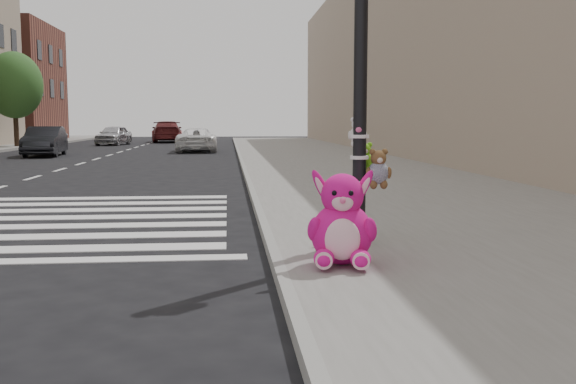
{
  "coord_description": "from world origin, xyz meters",
  "views": [
    {
      "loc": [
        1.03,
        -5.74,
        1.63
      ],
      "look_at": [
        1.77,
        2.09,
        0.75
      ],
      "focal_mm": 40.0,
      "sensor_mm": 36.0,
      "label": 1
    }
  ],
  "objects": [
    {
      "name": "tree_far_c",
      "position": [
        -11.2,
        33.0,
        3.65
      ],
      "size": [
        3.2,
        3.2,
        5.44
      ],
      "color": "#382619",
      "rests_on": "sidewalk_far"
    },
    {
      "name": "car_dark_far",
      "position": [
        -7.3,
        24.57,
        0.68
      ],
      "size": [
        1.82,
        4.24,
        1.36
      ],
      "primitive_type": "imported",
      "rotation": [
        0.0,
        0.0,
        0.09
      ],
      "color": "black",
      "rests_on": "ground"
    },
    {
      "name": "ground",
      "position": [
        0.0,
        0.0,
        0.0
      ],
      "size": [
        120.0,
        120.0,
        0.0
      ],
      "primitive_type": "plane",
      "color": "black",
      "rests_on": "ground"
    },
    {
      "name": "signal_pole",
      "position": [
        2.64,
        1.81,
        1.76
      ],
      "size": [
        0.7,
        0.49,
        4.0
      ],
      "color": "black",
      "rests_on": "sidewalk_near"
    },
    {
      "name": "car_maroon_near",
      "position": [
        -3.5,
        43.38,
        0.79
      ],
      "size": [
        2.68,
        5.59,
        1.57
      ],
      "primitive_type": "imported",
      "rotation": [
        0.0,
        0.0,
        3.23
      ],
      "color": "maroon",
      "rests_on": "ground"
    },
    {
      "name": "red_teddy",
      "position": [
        2.27,
        1.05,
        0.25
      ],
      "size": [
        0.16,
        0.11,
        0.23
      ],
      "primitive_type": null,
      "rotation": [
        0.0,
        0.0,
        -0.05
      ],
      "color": "red",
      "rests_on": "sidewalk_near"
    },
    {
      "name": "sidewalk_near",
      "position": [
        5.0,
        10.0,
        0.07
      ],
      "size": [
        7.0,
        80.0,
        0.14
      ],
      "primitive_type": "cube",
      "color": "slate",
      "rests_on": "ground"
    },
    {
      "name": "bld_far_e",
      "position": [
        -15.5,
        46.0,
        4.5
      ],
      "size": [
        6.0,
        10.0,
        9.0
      ],
      "primitive_type": "cube",
      "color": "brown",
      "rests_on": "ground"
    },
    {
      "name": "bld_near",
      "position": [
        10.5,
        20.0,
        5.0
      ],
      "size": [
        5.0,
        60.0,
        10.0
      ],
      "primitive_type": "cube",
      "color": "gray",
      "rests_on": "ground"
    },
    {
      "name": "car_white_near",
      "position": [
        -0.57,
        28.13,
        0.62
      ],
      "size": [
        2.16,
        4.49,
        1.23
      ],
      "primitive_type": "imported",
      "rotation": [
        0.0,
        0.0,
        3.17
      ],
      "color": "white",
      "rests_on": "ground"
    },
    {
      "name": "car_silver_deep",
      "position": [
        -6.5,
        37.88,
        0.66
      ],
      "size": [
        2.16,
        4.07,
        1.32
      ],
      "primitive_type": "imported",
      "rotation": [
        0.0,
        0.0,
        -0.16
      ],
      "color": "silver",
      "rests_on": "ground"
    },
    {
      "name": "pink_bunny",
      "position": [
        2.2,
        0.69,
        0.55
      ],
      "size": [
        0.72,
        0.81,
        1.01
      ],
      "rotation": [
        0.0,
        0.0,
        -0.16
      ],
      "color": "#E41389",
      "rests_on": "sidewalk_near"
    },
    {
      "name": "curb_edge",
      "position": [
        1.55,
        10.0,
        0.07
      ],
      "size": [
        0.12,
        80.0,
        0.15
      ],
      "primitive_type": "cube",
      "color": "gray",
      "rests_on": "ground"
    }
  ]
}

